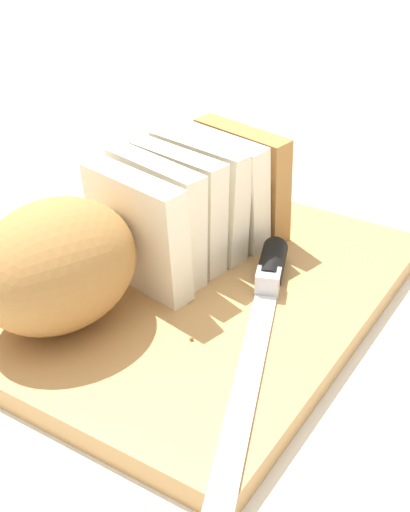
{
  "coord_description": "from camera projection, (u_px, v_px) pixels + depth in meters",
  "views": [
    {
      "loc": [
        -0.41,
        -0.29,
        0.35
      ],
      "look_at": [
        0.0,
        0.0,
        0.05
      ],
      "focal_mm": 48.83,
      "sensor_mm": 36.0,
      "label": 1
    }
  ],
  "objects": [
    {
      "name": "ground_plane",
      "position": [
        205.0,
        304.0,
        0.61
      ],
      "size": [
        3.0,
        3.0,
        0.0
      ],
      "primitive_type": "plane",
      "color": "silver"
    },
    {
      "name": "cutting_board",
      "position": [
        205.0,
        295.0,
        0.6
      ],
      "size": [
        0.39,
        0.29,
        0.02
      ],
      "primitive_type": "cube",
      "rotation": [
        0.0,
        0.0,
        0.05
      ],
      "color": "tan",
      "rests_on": "ground_plane"
    },
    {
      "name": "crumb_near_loaf",
      "position": [
        191.0,
        339.0,
        0.53
      ],
      "size": [
        0.0,
        0.0,
        0.0
      ],
      "primitive_type": "sphere",
      "color": "#996633",
      "rests_on": "cutting_board"
    },
    {
      "name": "bread_knife",
      "position": [
        266.0,
        292.0,
        0.57
      ],
      "size": [
        0.28,
        0.14,
        0.02
      ],
      "rotation": [
        0.0,
        0.0,
        3.55
      ],
      "color": "silver",
      "rests_on": "cutting_board"
    },
    {
      "name": "crumb_stray_left",
      "position": [
        152.0,
        286.0,
        0.59
      ],
      "size": [
        0.01,
        0.01,
        0.01
      ],
      "primitive_type": "sphere",
      "color": "#996633",
      "rests_on": "cutting_board"
    },
    {
      "name": "crumb_near_knife",
      "position": [
        163.0,
        286.0,
        0.59
      ],
      "size": [
        0.01,
        0.01,
        0.01
      ],
      "primitive_type": "sphere",
      "color": "#996633",
      "rests_on": "cutting_board"
    },
    {
      "name": "bread_loaf",
      "position": [
        129.0,
        231.0,
        0.58
      ],
      "size": [
        0.31,
        0.15,
        0.1
      ],
      "rotation": [
        0.0,
        0.0,
        -0.14
      ],
      "color": "#A8753D",
      "rests_on": "cutting_board"
    }
  ]
}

